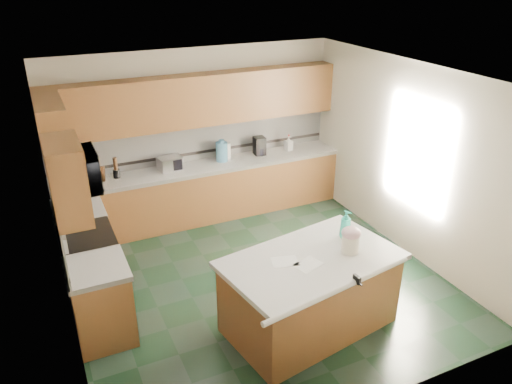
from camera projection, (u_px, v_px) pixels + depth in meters
floor at (257, 280)px, 6.64m from camera, size 4.60×4.60×0.00m
ceiling at (257, 77)px, 5.50m from camera, size 4.60×4.60×0.00m
wall_back at (196, 134)px, 7.98m from camera, size 4.60×0.04×2.70m
wall_front at (374, 292)px, 4.16m from camera, size 4.60×0.04×2.70m
wall_left at (55, 227)px, 5.19m from camera, size 0.04×4.60×2.70m
wall_right at (407, 159)px, 6.95m from camera, size 0.04×4.60×2.70m
back_base_cab at (205, 193)px, 8.10m from camera, size 4.60×0.60×0.86m
back_countertop at (204, 167)px, 7.91m from camera, size 4.60×0.64×0.06m
back_upper_cab at (198, 100)px, 7.58m from camera, size 4.60×0.33×0.78m
back_backsplash at (197, 141)px, 8.00m from camera, size 4.60×0.02×0.63m
back_accent_band at (198, 153)px, 8.08m from camera, size 4.60×0.01×0.05m
left_base_cab_rear at (83, 240)px, 6.76m from camera, size 0.60×0.82×0.86m
left_counter_rear at (78, 209)px, 6.56m from camera, size 0.64×0.82×0.06m
left_base_cab_front at (102, 304)px, 5.50m from camera, size 0.60×0.72×0.86m
left_counter_front at (96, 268)px, 5.30m from camera, size 0.64×0.72×0.06m
left_backsplash at (55, 214)px, 5.70m from camera, size 0.02×2.30×0.63m
left_accent_band at (59, 229)px, 5.78m from camera, size 0.01×2.30×0.05m
left_upper_cab_rear at (53, 132)px, 6.18m from camera, size 0.33×1.09×0.78m
left_upper_cab_front at (67, 180)px, 4.81m from camera, size 0.33×0.72×0.78m
range_body at (92, 269)px, 6.10m from camera, size 0.60×0.76×0.88m
range_oven_door at (116, 266)px, 6.23m from camera, size 0.02×0.68×0.55m
range_cooktop at (86, 236)px, 5.91m from camera, size 0.62×0.78×0.04m
range_handle at (115, 239)px, 6.08m from camera, size 0.02×0.66×0.02m
range_backguard at (62, 232)px, 5.76m from camera, size 0.06×0.76×0.18m
microwave at (76, 171)px, 5.56m from camera, size 0.50×0.73×0.41m
island_base at (310, 295)px, 5.64m from camera, size 1.98×1.34×0.86m
island_top at (312, 260)px, 5.45m from camera, size 2.09×1.46×0.06m
island_bullnose at (341, 289)px, 4.98m from camera, size 1.91×0.39×0.06m
treat_jar at (350, 243)px, 5.52m from camera, size 0.23×0.23×0.21m
treat_jar_lid at (351, 233)px, 5.46m from camera, size 0.22×0.22×0.13m
treat_jar_knob at (352, 229)px, 5.44m from camera, size 0.07×0.02×0.02m
treat_jar_knob_end_l at (349, 230)px, 5.43m from camera, size 0.04×0.04×0.04m
treat_jar_knob_end_r at (354, 228)px, 5.45m from camera, size 0.04×0.04×0.04m
soap_bottle_island at (346, 224)px, 5.77m from camera, size 0.17×0.17×0.34m
paper_sheet_a at (308, 264)px, 5.32m from camera, size 0.34×0.29×0.00m
paper_sheet_b at (285, 261)px, 5.37m from camera, size 0.33×0.28×0.00m
clamp_body at (357, 279)px, 5.05m from camera, size 0.04×0.10×0.09m
clamp_handle at (360, 284)px, 5.02m from camera, size 0.02×0.07×0.02m
knife_block at (100, 174)px, 7.29m from camera, size 0.17×0.19×0.24m
utensil_crock at (117, 174)px, 7.43m from camera, size 0.10×0.10×0.13m
utensil_bundle at (115, 164)px, 7.36m from camera, size 0.06×0.06×0.19m
toaster_oven at (170, 163)px, 7.69m from camera, size 0.39×0.30×0.21m
toaster_oven_door at (172, 166)px, 7.60m from camera, size 0.32×0.01×0.17m
paper_towel at (227, 151)px, 8.09m from camera, size 0.12×0.12×0.27m
paper_towel_base at (227, 159)px, 8.14m from camera, size 0.18×0.18×0.01m
water_jug at (222, 152)px, 8.01m from camera, size 0.19×0.19×0.31m
water_jug_neck at (221, 141)px, 7.93m from camera, size 0.09×0.09×0.04m
coffee_maker at (259, 146)px, 8.29m from camera, size 0.19×0.21×0.30m
coffee_carafe at (261, 152)px, 8.29m from camera, size 0.12×0.12×0.12m
soap_bottle_back at (289, 143)px, 8.48m from camera, size 0.14×0.14×0.25m
soap_back_cap at (289, 135)px, 8.42m from camera, size 0.02×0.02×0.03m
window_light_proxy at (417, 154)px, 6.72m from camera, size 0.02×1.40×1.10m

